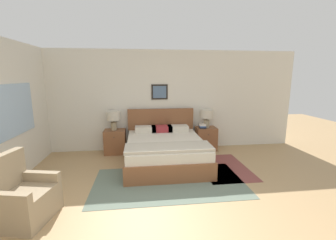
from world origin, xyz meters
name	(u,v)px	position (x,y,z in m)	size (l,w,h in m)	color
ground_plane	(170,228)	(0.00, 0.00, 0.00)	(16.00, 16.00, 0.00)	tan
wall_back	(153,101)	(0.00, 3.33, 1.30)	(7.70, 0.09, 2.60)	silver
wall_left	(7,113)	(-2.68, 1.65, 1.30)	(0.08, 5.70, 2.60)	silver
area_rug_main	(169,182)	(0.15, 1.25, 0.00)	(2.76, 1.50, 0.01)	slate
area_rug_bedside	(224,167)	(1.41, 1.81, 0.00)	(0.98, 1.52, 0.01)	brown
bed	(165,150)	(0.18, 2.23, 0.31)	(1.72, 2.06, 1.10)	brown
armchair	(22,199)	(-1.97, 0.43, 0.31)	(0.79, 0.84, 0.92)	#998466
nightstand_near_window	(115,142)	(-1.00, 3.04, 0.30)	(0.52, 0.44, 0.61)	brown
nightstand_by_door	(206,138)	(1.37, 3.04, 0.30)	(0.52, 0.44, 0.61)	brown
table_lamp_near_window	(113,117)	(-1.02, 3.04, 0.93)	(0.34, 0.34, 0.47)	gray
table_lamp_by_door	(207,115)	(1.37, 3.04, 0.93)	(0.34, 0.34, 0.47)	gray
book_thick_bottom	(202,127)	(1.25, 2.99, 0.62)	(0.20, 0.29, 0.04)	#232328
book_hardcover_middle	(202,126)	(1.25, 2.99, 0.66)	(0.18, 0.24, 0.03)	#335693
book_novel_upper	(202,125)	(1.25, 2.99, 0.69)	(0.20, 0.24, 0.04)	silver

